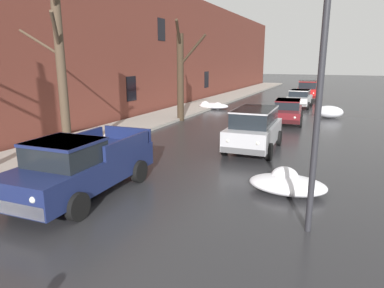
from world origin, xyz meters
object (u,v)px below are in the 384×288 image
at_px(suv_silver_parked_kerbside_close, 254,128).
at_px(sedan_maroon_parked_kerbside_mid, 287,111).
at_px(bare_tree_second_along_sidewalk, 60,69).
at_px(suv_red_queued_behind_truck, 307,89).
at_px(bare_tree_mid_block, 181,74).
at_px(sedan_white_parked_far_down_block, 299,98).
at_px(pickup_truck_darkblue_approaching_near_lane, 81,166).
at_px(street_lamp_post, 320,85).

relative_size(suv_silver_parked_kerbside_close, sedan_maroon_parked_kerbside_mid, 0.96).
distance_m(bare_tree_second_along_sidewalk, suv_red_queued_behind_truck, 27.49).
distance_m(bare_tree_second_along_sidewalk, bare_tree_mid_block, 10.13).
bearing_deg(sedan_maroon_parked_kerbside_mid, sedan_white_parked_far_down_block, 91.90).
bearing_deg(suv_silver_parked_kerbside_close, sedan_maroon_parked_kerbside_mid, 88.32).
xyz_separation_m(bare_tree_mid_block, sedan_white_parked_far_down_block, (6.14, 10.01, -2.24)).
height_order(pickup_truck_darkblue_approaching_near_lane, suv_red_queued_behind_truck, suv_red_queued_behind_truck).
bearing_deg(pickup_truck_darkblue_approaching_near_lane, street_lamp_post, 3.74).
height_order(suv_red_queued_behind_truck, street_lamp_post, street_lamp_post).
xyz_separation_m(suv_silver_parked_kerbside_close, sedan_maroon_parked_kerbside_mid, (0.22, 7.61, -0.23)).
xyz_separation_m(sedan_maroon_parked_kerbside_mid, suv_red_queued_behind_truck, (-0.33, 14.54, 0.24)).
xyz_separation_m(pickup_truck_darkblue_approaching_near_lane, suv_silver_parked_kerbside_close, (3.27, 7.13, 0.11)).
bearing_deg(bare_tree_second_along_sidewalk, street_lamp_post, -13.41).
bearing_deg(sedan_white_parked_far_down_block, bare_tree_mid_block, -121.54).
xyz_separation_m(bare_tree_second_along_sidewalk, suv_red_queued_behind_truck, (6.13, 26.68, -2.52)).
bearing_deg(sedan_maroon_parked_kerbside_mid, suv_red_queued_behind_truck, 91.29).
height_order(suv_silver_parked_kerbside_close, street_lamp_post, street_lamp_post).
height_order(sedan_white_parked_far_down_block, suv_red_queued_behind_truck, suv_red_queued_behind_truck).
relative_size(bare_tree_second_along_sidewalk, sedan_maroon_parked_kerbside_mid, 1.60).
relative_size(bare_tree_second_along_sidewalk, pickup_truck_darkblue_approaching_near_lane, 1.43).
bearing_deg(sedan_white_parked_far_down_block, suv_red_queued_behind_truck, 90.54).
bearing_deg(suv_silver_parked_kerbside_close, suv_red_queued_behind_truck, 90.27).
bearing_deg(pickup_truck_darkblue_approaching_near_lane, bare_tree_second_along_sidewalk, 138.80).
relative_size(suv_silver_parked_kerbside_close, sedan_white_parked_far_down_block, 1.05).
relative_size(sedan_maroon_parked_kerbside_mid, sedan_white_parked_far_down_block, 1.10).
bearing_deg(bare_tree_mid_block, bare_tree_second_along_sidewalk, -90.30).
bearing_deg(street_lamp_post, suv_red_queued_behind_truck, 96.05).
bearing_deg(street_lamp_post, sedan_maroon_parked_kerbside_mid, 100.80).
distance_m(pickup_truck_darkblue_approaching_near_lane, suv_red_queued_behind_truck, 29.45).
height_order(suv_silver_parked_kerbside_close, sedan_maroon_parked_kerbside_mid, suv_silver_parked_kerbside_close).
relative_size(bare_tree_second_along_sidewalk, suv_silver_parked_kerbside_close, 1.66).
bearing_deg(suv_red_queued_behind_truck, sedan_maroon_parked_kerbside_mid, -88.71).
distance_m(bare_tree_mid_block, street_lamp_post, 15.33).
bearing_deg(bare_tree_mid_block, suv_red_queued_behind_truck, 69.86).
relative_size(sedan_white_parked_far_down_block, suv_red_queued_behind_truck, 0.83).
distance_m(suv_silver_parked_kerbside_close, suv_red_queued_behind_truck, 22.15).
distance_m(bare_tree_mid_block, pickup_truck_darkblue_approaching_near_lane, 13.21).
bearing_deg(street_lamp_post, bare_tree_second_along_sidewalk, 166.59).
xyz_separation_m(suv_red_queued_behind_truck, street_lamp_post, (3.06, -28.87, 2.32)).
bearing_deg(suv_red_queued_behind_truck, sedan_white_parked_far_down_block, -89.46).
relative_size(bare_tree_mid_block, suv_red_queued_behind_truck, 1.24).
distance_m(pickup_truck_darkblue_approaching_near_lane, sedan_maroon_parked_kerbside_mid, 15.15).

